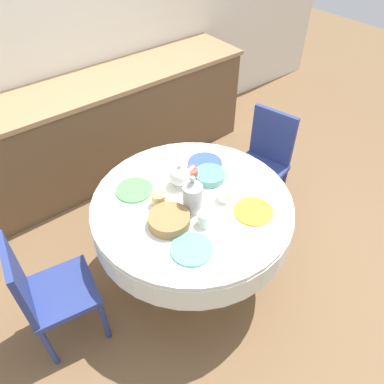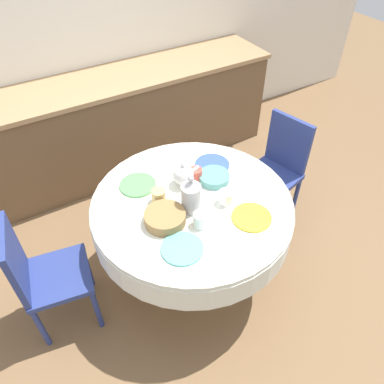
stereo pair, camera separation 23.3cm
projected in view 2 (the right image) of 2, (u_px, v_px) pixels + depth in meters
ground_plane at (192, 273)px, 2.91m from camera, size 12.00×12.00×0.00m
wall_back at (81, 27)px, 3.22m from camera, size 7.00×0.05×2.60m
kitchen_counter at (110, 127)px, 3.56m from camera, size 3.24×0.64×0.95m
dining_table at (192, 215)px, 2.47m from camera, size 1.30×1.30×0.78m
chair_left at (278, 166)px, 3.08m from camera, size 0.49×0.49×0.91m
chair_right at (42, 273)px, 2.31m from camera, size 0.46×0.46×0.91m
plate_near_left at (182, 248)px, 2.10m from camera, size 0.24×0.24×0.01m
cup_near_left at (201, 220)px, 2.20m from camera, size 0.09×0.09×0.09m
plate_near_right at (252, 217)px, 2.27m from camera, size 0.24×0.24×0.01m
cup_near_right at (225, 197)px, 2.34m from camera, size 0.09×0.09×0.09m
plate_far_left at (138, 185)px, 2.49m from camera, size 0.24×0.24×0.01m
cup_far_left at (159, 196)px, 2.35m from camera, size 0.09×0.09×0.09m
plate_far_right at (212, 165)px, 2.65m from camera, size 0.24×0.24×0.01m
cup_far_right at (196, 175)px, 2.51m from camera, size 0.09×0.09×0.09m
coffee_carafe at (191, 196)px, 2.26m from camera, size 0.12×0.12×0.27m
teapot at (183, 175)px, 2.45m from camera, size 0.19×0.14×0.18m
bread_basket at (165, 218)px, 2.23m from camera, size 0.25×0.25×0.07m
fruit_bowl at (214, 177)px, 2.52m from camera, size 0.21×0.21×0.05m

